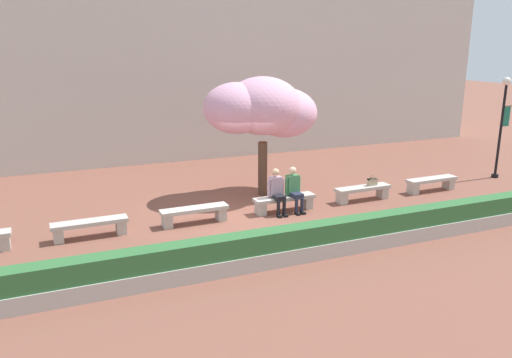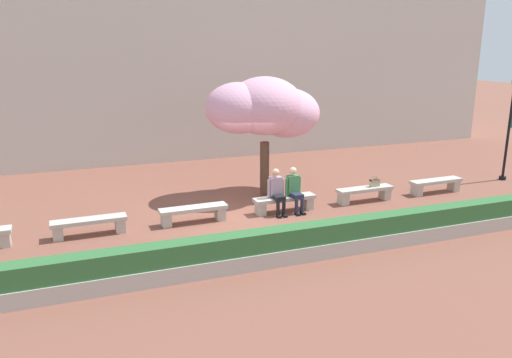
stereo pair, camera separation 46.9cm
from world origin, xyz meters
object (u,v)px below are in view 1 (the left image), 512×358
object	(u,v)px
stone_bench_east_end	(363,191)
cherry_tree_main	(262,109)
stone_bench_far_east	(431,182)
person_seated_left	(277,190)
stone_bench_center	(194,213)
stone_bench_near_west	(90,226)
lamp_post_with_banner	(502,118)
handbag	(372,181)
person_seated_right	(294,187)
stone_bench_near_east	(284,201)

from	to	relation	value
stone_bench_east_end	cherry_tree_main	xyz separation A→B (m)	(-2.59, 1.86, 2.45)
stone_bench_far_east	person_seated_left	xyz separation A→B (m)	(-5.64, -0.05, 0.39)
stone_bench_center	stone_bench_far_east	size ratio (longest dim) A/B	1.00
stone_bench_near_west	lamp_post_with_banner	xyz separation A→B (m)	(14.15, 0.52, 1.87)
handbag	stone_bench_far_east	bearing A→B (deg)	-0.45
stone_bench_far_east	person_seated_right	distance (m)	5.11
stone_bench_east_end	handbag	xyz separation A→B (m)	(0.35, 0.02, 0.27)
stone_bench_east_end	handbag	distance (m)	0.44
stone_bench_near_east	stone_bench_far_east	bearing A→B (deg)	0.00
stone_bench_far_east	handbag	bearing A→B (deg)	179.55
lamp_post_with_banner	stone_bench_east_end	bearing A→B (deg)	-175.15
stone_bench_east_end	person_seated_left	xyz separation A→B (m)	(-2.95, -0.05, 0.39)
stone_bench_center	stone_bench_far_east	world-z (taller)	same
stone_bench_far_east	person_seated_left	size ratio (longest dim) A/B	1.43
stone_bench_near_east	stone_bench_near_west	bearing A→B (deg)	180.00
cherry_tree_main	stone_bench_near_west	bearing A→B (deg)	-161.17
stone_bench_east_end	cherry_tree_main	world-z (taller)	cherry_tree_main
stone_bench_east_end	stone_bench_far_east	bearing A→B (deg)	0.00
stone_bench_near_west	person_seated_right	world-z (taller)	person_seated_right
stone_bench_center	handbag	world-z (taller)	handbag
stone_bench_near_east	stone_bench_east_end	xyz separation A→B (m)	(2.68, 0.00, 0.00)
person_seated_left	person_seated_right	world-z (taller)	same
handbag	stone_bench_east_end	bearing A→B (deg)	-176.99
stone_bench_center	stone_bench_near_east	world-z (taller)	same
person_seated_right	lamp_post_with_banner	distance (m)	8.66
person_seated_right	handbag	xyz separation A→B (m)	(2.76, 0.07, -0.12)
person_seated_left	person_seated_right	bearing A→B (deg)	0.02
stone_bench_near_east	person_seated_left	bearing A→B (deg)	-168.77
stone_bench_near_east	stone_bench_east_end	bearing A→B (deg)	0.00
stone_bench_near_west	handbag	distance (m)	8.40
handbag	lamp_post_with_banner	xyz separation A→B (m)	(5.75, 0.50, 1.59)
stone_bench_near_east	person_seated_left	size ratio (longest dim) A/B	1.43
stone_bench_center	lamp_post_with_banner	bearing A→B (deg)	2.59
stone_bench_east_end	person_seated_right	world-z (taller)	person_seated_right
stone_bench_near_west	person_seated_left	size ratio (longest dim) A/B	1.43
person_seated_right	handbag	distance (m)	2.76
stone_bench_near_east	stone_bench_far_east	world-z (taller)	same
stone_bench_far_east	person_seated_left	distance (m)	5.65
stone_bench_near_east	stone_bench_center	bearing A→B (deg)	180.00
handbag	cherry_tree_main	size ratio (longest dim) A/B	0.09
person_seated_left	cherry_tree_main	world-z (taller)	cherry_tree_main
stone_bench_near_west	cherry_tree_main	xyz separation A→B (m)	(5.46, 1.86, 2.45)
stone_bench_near_west	lamp_post_with_banner	world-z (taller)	lamp_post_with_banner
stone_bench_near_east	lamp_post_with_banner	size ratio (longest dim) A/B	0.51
stone_bench_east_end	person_seated_right	size ratio (longest dim) A/B	1.43
stone_bench_near_west	stone_bench_east_end	xyz separation A→B (m)	(8.05, 0.00, 0.00)
cherry_tree_main	stone_bench_center	bearing A→B (deg)	-146.14
stone_bench_near_east	stone_bench_east_end	distance (m)	2.68
lamp_post_with_banner	handbag	bearing A→B (deg)	-175.04
cherry_tree_main	lamp_post_with_banner	size ratio (longest dim) A/B	1.04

